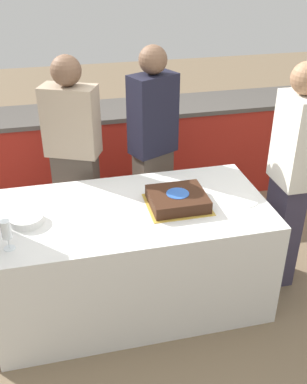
{
  "coord_description": "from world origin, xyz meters",
  "views": [
    {
      "loc": [
        -0.42,
        -2.44,
        2.31
      ],
      "look_at": [
        0.15,
        0.0,
        0.87
      ],
      "focal_mm": 42.0,
      "sensor_mm": 36.0,
      "label": 1
    }
  ],
  "objects": [
    {
      "name": "ground_plane",
      "position": [
        0.0,
        0.0,
        0.0
      ],
      "size": [
        14.0,
        14.0,
        0.0
      ],
      "primitive_type": "plane",
      "color": "#7A664C"
    },
    {
      "name": "back_counter",
      "position": [
        0.0,
        1.53,
        0.46
      ],
      "size": [
        4.4,
        0.58,
        0.92
      ],
      "color": "#A82319",
      "rests_on": "ground_plane"
    },
    {
      "name": "dining_table",
      "position": [
        0.0,
        0.0,
        0.39
      ],
      "size": [
        1.8,
        0.9,
        0.77
      ],
      "color": "silver",
      "rests_on": "ground_plane"
    },
    {
      "name": "cake",
      "position": [
        0.31,
        -0.03,
        0.82
      ],
      "size": [
        0.4,
        0.37,
        0.09
      ],
      "color": "gold",
      "rests_on": "dining_table"
    },
    {
      "name": "plate_stack",
      "position": [
        -0.65,
        -0.02,
        0.8
      ],
      "size": [
        0.21,
        0.21,
        0.05
      ],
      "color": "white",
      "rests_on": "dining_table"
    },
    {
      "name": "wine_glass",
      "position": [
        -0.74,
        -0.27,
        0.9
      ],
      "size": [
        0.07,
        0.07,
        0.19
      ],
      "color": "white",
      "rests_on": "dining_table"
    },
    {
      "name": "side_plate_near_cake",
      "position": [
        0.39,
        0.28,
        0.78
      ],
      "size": [
        0.2,
        0.2,
        0.0
      ],
      "color": "white",
      "rests_on": "dining_table"
    },
    {
      "name": "side_plate_right_edge",
      "position": [
        0.75,
        -0.08,
        0.78
      ],
      "size": [
        0.2,
        0.2,
        0.0
      ],
      "color": "white",
      "rests_on": "dining_table"
    },
    {
      "name": "person_cutting_cake",
      "position": [
        0.31,
        0.67,
        0.87
      ],
      "size": [
        0.4,
        0.33,
        1.65
      ],
      "rotation": [
        0.0,
        0.0,
        -2.71
      ],
      "color": "#4C4238",
      "rests_on": "ground_plane"
    },
    {
      "name": "person_seated_right",
      "position": [
        1.12,
        0.0,
        0.87
      ],
      "size": [
        0.21,
        0.33,
        1.65
      ],
      "rotation": [
        0.0,
        0.0,
        -1.57
      ],
      "color": "#383347",
      "rests_on": "ground_plane"
    },
    {
      "name": "person_standing_back",
      "position": [
        -0.3,
        0.67,
        0.84
      ],
      "size": [
        0.44,
        0.34,
        1.62
      ],
      "rotation": [
        0.0,
        0.0,
        2.72
      ],
      "color": "#4C4238",
      "rests_on": "ground_plane"
    }
  ]
}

